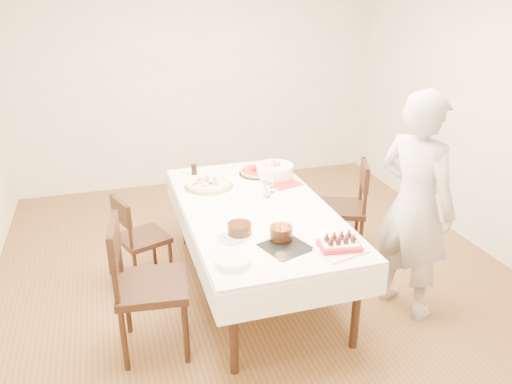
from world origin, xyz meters
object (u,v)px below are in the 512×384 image
object	(u,v)px
chair_right_savory	(341,208)
taper_candle	(272,178)
chair_left_dessert	(152,286)
pizza_white	(209,185)
strawberry_box	(340,245)
pasta_bowl	(275,170)
cola_glass	(194,169)
chair_left_savory	(143,238)
person	(415,206)
birthday_cake	(281,228)
dining_table	(256,248)
pizza_pepperoni	(257,172)
layer_cake	(240,229)

from	to	relation	value
chair_right_savory	taper_candle	xyz separation A→B (m)	(-0.71, -0.08, 0.41)
chair_right_savory	chair_left_dessert	world-z (taller)	chair_left_dessert
taper_candle	chair_right_savory	bearing A→B (deg)	6.54
chair_left_dessert	pizza_white	bearing A→B (deg)	-114.48
taper_candle	strawberry_box	bearing A→B (deg)	-84.22
chair_left_dessert	pasta_bowl	world-z (taller)	chair_left_dessert
strawberry_box	cola_glass	bearing A→B (deg)	111.54
chair_left_savory	person	size ratio (longest dim) A/B	0.46
chair_left_dessert	birthday_cake	world-z (taller)	chair_left_dessert
chair_right_savory	chair_left_savory	size ratio (longest dim) A/B	1.14
dining_table	person	distance (m)	1.31
pizza_white	taper_candle	size ratio (longest dim) A/B	1.75
dining_table	taper_candle	bearing A→B (deg)	48.97
pizza_pepperoni	strawberry_box	world-z (taller)	strawberry_box
strawberry_box	chair_left_savory	bearing A→B (deg)	134.97
taper_candle	chair_left_savory	bearing A→B (deg)	172.98
cola_glass	strawberry_box	bearing A→B (deg)	-68.46
cola_glass	chair_right_savory	bearing A→B (deg)	-22.92
pizza_pepperoni	pasta_bowl	world-z (taller)	pasta_bowl
dining_table	layer_cake	distance (m)	0.65
chair_right_savory	cola_glass	world-z (taller)	chair_right_savory
pasta_bowl	layer_cake	world-z (taller)	pasta_bowl
chair_right_savory	pasta_bowl	distance (m)	0.72
layer_cake	strawberry_box	distance (m)	0.71
dining_table	chair_right_savory	size ratio (longest dim) A/B	2.33
person	pizza_pepperoni	distance (m)	1.56
pasta_bowl	cola_glass	size ratio (longest dim) A/B	3.48
strawberry_box	layer_cake	bearing A→B (deg)	145.85
chair_left_savory	birthday_cake	bearing A→B (deg)	112.38
strawberry_box	birthday_cake	bearing A→B (deg)	143.61
chair_left_savory	pizza_white	bearing A→B (deg)	171.63
chair_left_savory	person	world-z (taller)	person
dining_table	chair_left_savory	world-z (taller)	chair_left_savory
chair_right_savory	layer_cake	world-z (taller)	chair_right_savory
dining_table	chair_left_savory	size ratio (longest dim) A/B	2.65
chair_left_dessert	chair_right_savory	bearing A→B (deg)	-148.31
person	chair_left_savory	bearing A→B (deg)	41.00
taper_candle	birthday_cake	world-z (taller)	taper_candle
chair_left_savory	pizza_pepperoni	size ratio (longest dim) A/B	2.32
layer_cake	strawberry_box	xyz separation A→B (m)	(0.59, -0.40, -0.01)
taper_candle	pasta_bowl	bearing A→B (deg)	67.52
chair_right_savory	dining_table	bearing A→B (deg)	-137.55
dining_table	birthday_cake	distance (m)	0.74
pizza_white	chair_right_savory	bearing A→B (deg)	-8.45
pizza_white	birthday_cake	size ratio (longest dim) A/B	2.72
pizza_pepperoni	strawberry_box	xyz separation A→B (m)	(0.10, -1.54, 0.01)
taper_candle	strawberry_box	world-z (taller)	taper_candle
chair_right_savory	pizza_pepperoni	size ratio (longest dim) A/B	2.64
pizza_white	birthday_cake	bearing A→B (deg)	-75.78
taper_candle	cola_glass	bearing A→B (deg)	132.24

